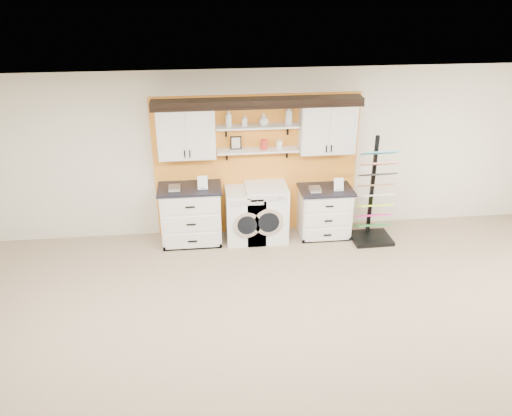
{
  "coord_description": "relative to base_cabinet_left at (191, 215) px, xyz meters",
  "views": [
    {
      "loc": [
        -0.88,
        -3.82,
        4.23
      ],
      "look_at": [
        -0.2,
        2.3,
        1.23
      ],
      "focal_mm": 35.0,
      "sensor_mm": 36.0,
      "label": 1
    }
  ],
  "objects": [
    {
      "name": "shelf_lower",
      "position": [
        1.13,
        0.16,
        1.03
      ],
      "size": [
        1.32,
        0.28,
        0.03
      ],
      "primitive_type": "cube",
      "color": "white",
      "rests_on": "wall_back"
    },
    {
      "name": "shelf_upper",
      "position": [
        1.13,
        0.16,
        1.43
      ],
      "size": [
        1.32,
        0.28,
        0.03
      ],
      "primitive_type": "cube",
      "color": "white",
      "rests_on": "wall_back"
    },
    {
      "name": "soap_bottle_c",
      "position": [
        1.22,
        0.16,
        1.54
      ],
      "size": [
        0.21,
        0.21,
        0.19
      ],
      "primitive_type": "imported",
      "rotation": [
        0.0,
        0.0,
        4.08
      ],
      "color": "silver",
      "rests_on": "shelf_upper"
    },
    {
      "name": "crown_molding",
      "position": [
        1.13,
        0.17,
        1.83
      ],
      "size": [
        3.3,
        0.41,
        0.13
      ],
      "color": "black",
      "rests_on": "wall_back"
    },
    {
      "name": "upper_cabinet_right",
      "position": [
        2.26,
        0.15,
        1.38
      ],
      "size": [
        0.9,
        0.35,
        0.84
      ],
      "color": "white",
      "rests_on": "wall_back"
    },
    {
      "name": "base_cabinet_right",
      "position": [
        2.26,
        0.0,
        -0.07
      ],
      "size": [
        0.89,
        0.66,
        0.87
      ],
      "color": "white",
      "rests_on": "floor"
    },
    {
      "name": "ceiling",
      "position": [
        1.13,
        -3.64,
        2.3
      ],
      "size": [
        10.0,
        10.0,
        0.0
      ],
      "primitive_type": "plane",
      "rotation": [
        3.14,
        0.0,
        0.0
      ],
      "color": "white",
      "rests_on": "wall_back"
    },
    {
      "name": "soap_bottle_b",
      "position": [
        0.92,
        0.16,
        1.53
      ],
      "size": [
        0.09,
        0.09,
        0.18
      ],
      "primitive_type": "imported",
      "rotation": [
        0.0,
        0.0,
        3.04
      ],
      "color": "silver",
      "rests_on": "shelf_upper"
    },
    {
      "name": "floor",
      "position": [
        1.13,
        -3.64,
        -0.5
      ],
      "size": [
        10.0,
        10.0,
        0.0
      ],
      "primitive_type": "plane",
      "color": "gray",
      "rests_on": "ground"
    },
    {
      "name": "wall_back",
      "position": [
        1.13,
        0.36,
        0.9
      ],
      "size": [
        10.0,
        0.0,
        10.0
      ],
      "primitive_type": "plane",
      "rotation": [
        1.57,
        0.0,
        0.0
      ],
      "color": "beige",
      "rests_on": "floor"
    },
    {
      "name": "dryer",
      "position": [
        1.25,
        -0.0,
        -0.02
      ],
      "size": [
        0.69,
        0.71,
        0.96
      ],
      "color": "white",
      "rests_on": "floor"
    },
    {
      "name": "washer",
      "position": [
        0.9,
        -0.0,
        -0.05
      ],
      "size": [
        0.64,
        0.71,
        0.9
      ],
      "color": "white",
      "rests_on": "floor"
    },
    {
      "name": "sample_rack",
      "position": [
        3.03,
        -0.27,
        0.06
      ],
      "size": [
        0.66,
        0.56,
        1.79
      ],
      "rotation": [
        0.0,
        0.0,
        0.02
      ],
      "color": "black",
      "rests_on": "floor"
    },
    {
      "name": "soap_bottle_d",
      "position": [
        1.62,
        0.16,
        1.6
      ],
      "size": [
        0.16,
        0.16,
        0.32
      ],
      "primitive_type": "imported",
      "rotation": [
        0.0,
        0.0,
        0.36
      ],
      "color": "silver",
      "rests_on": "shelf_upper"
    },
    {
      "name": "accent_panel",
      "position": [
        1.13,
        0.32,
        0.7
      ],
      "size": [
        3.4,
        0.07,
        2.4
      ],
      "primitive_type": "cube",
      "color": "orange",
      "rests_on": "wall_back"
    },
    {
      "name": "canister_red",
      "position": [
        1.23,
        0.16,
        1.12
      ],
      "size": [
        0.11,
        0.11,
        0.16
      ],
      "primitive_type": "cylinder",
      "color": "red",
      "rests_on": "shelf_lower"
    },
    {
      "name": "canister_cream",
      "position": [
        1.48,
        0.16,
        1.11
      ],
      "size": [
        0.1,
        0.1,
        0.14
      ],
      "primitive_type": "cylinder",
      "color": "silver",
      "rests_on": "shelf_lower"
    },
    {
      "name": "picture_frame",
      "position": [
        0.78,
        0.21,
        1.15
      ],
      "size": [
        0.18,
        0.02,
        0.22
      ],
      "color": "black",
      "rests_on": "shelf_lower"
    },
    {
      "name": "upper_cabinet_left",
      "position": [
        -0.0,
        0.15,
        1.38
      ],
      "size": [
        0.9,
        0.35,
        0.84
      ],
      "color": "white",
      "rests_on": "wall_back"
    },
    {
      "name": "soap_bottle_a",
      "position": [
        0.67,
        0.16,
        1.58
      ],
      "size": [
        0.14,
        0.14,
        0.27
      ],
      "primitive_type": "imported",
      "rotation": [
        0.0,
        0.0,
        -1.13
      ],
      "color": "silver",
      "rests_on": "shelf_upper"
    },
    {
      "name": "base_cabinet_left",
      "position": [
        0.0,
        0.0,
        0.0
      ],
      "size": [
        1.03,
        0.66,
        1.01
      ],
      "color": "white",
      "rests_on": "floor"
    }
  ]
}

